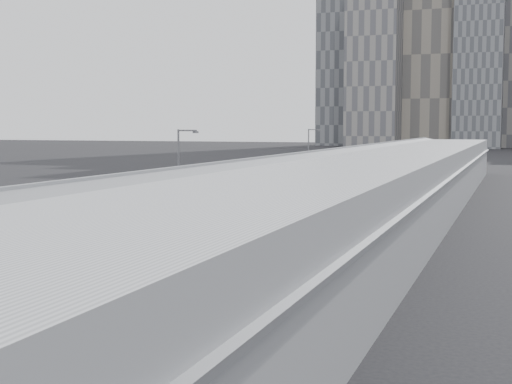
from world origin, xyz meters
The scene contains 20 objects.
sidewalk centered at (9.00, 55.00, 0.06)m, with size 10.00×170.00×0.12m, color gray.
lane_line centered at (-1.50, 55.00, 0.01)m, with size 0.12×160.00×0.02m, color gold.
depot centered at (12.99, 55.00, 3.51)m, with size 12.45×160.40×7.20m.
skyline centered at (-2.90, 324.16, 50.85)m, with size 145.00×64.00×120.00m.
bus_1 centered at (2.72, 21.47, 1.59)m, with size 3.41×13.03×3.77m.
bus_2 centered at (1.82, 34.07, 1.66)m, with size 3.28×13.53×3.93m.
bus_3 centered at (2.27, 48.91, 1.73)m, with size 3.10×14.03×4.10m.
bus_4 centered at (2.25, 61.84, 1.55)m, with size 3.04×12.68×3.68m.
bus_5 centered at (2.23, 76.65, 1.73)m, with size 3.36×14.07×4.09m.
bus_6 centered at (2.53, 89.66, 1.56)m, with size 3.04×12.74×3.70m.
bus_7 centered at (2.34, 103.59, 1.69)m, with size 3.43×13.84×4.01m.
bus_8 centered at (2.70, 119.39, 1.60)m, with size 3.44×13.08×3.78m.
tree_1 centered at (6.12, 33.72, 3.28)m, with size 1.36×1.36×4.02m.
tree_2 centered at (5.89, 52.18, 2.90)m, with size 1.82×1.82×3.83m.
tree_3 centered at (5.32, 82.27, 3.50)m, with size 2.95×2.95×4.99m.
tree_4 centered at (6.24, 107.78, 3.16)m, with size 1.11×1.11×3.83m.
street_lamp_near centered at (-3.82, 45.33, 5.26)m, with size 2.04×0.22×9.13m.
street_lamp_far centered at (-4.56, 90.41, 5.20)m, with size 2.04×0.22×9.02m.
shipping_container centered at (-4.65, 108.37, 1.45)m, with size 2.53×6.25×2.89m, color #144327.
suv centered at (-4.41, 126.36, 0.69)m, with size 2.28×4.94×1.37m, color black.
Camera 1 is at (24.59, -12.38, 9.38)m, focal length 50.00 mm.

